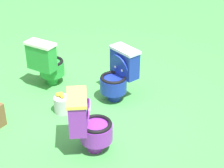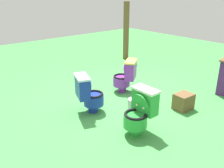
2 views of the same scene
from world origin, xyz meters
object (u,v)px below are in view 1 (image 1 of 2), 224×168
(toilet_blue, at_px, (119,74))
(lemon_bucket, at_px, (62,104))
(toilet_green, at_px, (47,63))
(toilet_purple, at_px, (88,123))

(toilet_blue, height_order, lemon_bucket, toilet_blue)
(toilet_blue, bearing_deg, lemon_bucket, 76.70)
(toilet_green, height_order, toilet_purple, same)
(toilet_green, relative_size, toilet_purple, 1.00)
(toilet_green, bearing_deg, lemon_bucket, -37.71)
(toilet_purple, bearing_deg, lemon_bucket, -158.83)
(toilet_blue, xyz_separation_m, lemon_bucket, (0.46, 0.69, -0.26))
(toilet_green, distance_m, toilet_blue, 1.09)
(lemon_bucket, bearing_deg, toilet_blue, -123.88)
(toilet_blue, relative_size, lemon_bucket, 2.63)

